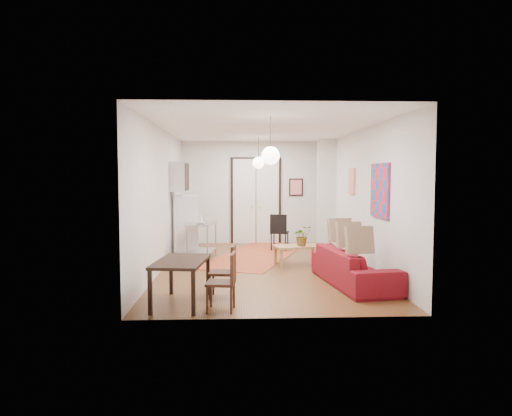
{
  "coord_description": "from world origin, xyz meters",
  "views": [
    {
      "loc": [
        -0.57,
        -9.51,
        1.91
      ],
      "look_at": [
        -0.15,
        -0.03,
        1.25
      ],
      "focal_mm": 32.0,
      "sensor_mm": 36.0,
      "label": 1
    }
  ],
  "objects_px": {
    "dining_table": "(181,265)",
    "black_side_chair": "(279,228)",
    "dining_chair_far": "(221,276)",
    "kitchen_counter": "(202,236)",
    "sofa": "(354,267)",
    "coffee_table": "(298,248)",
    "dining_chair_near": "(222,267)",
    "fridge": "(187,226)"
  },
  "relations": [
    {
      "from": "fridge",
      "to": "dining_chair_near",
      "type": "bearing_deg",
      "value": -83.83
    },
    {
      "from": "fridge",
      "to": "dining_table",
      "type": "relative_size",
      "value": 1.13
    },
    {
      "from": "coffee_table",
      "to": "black_side_chair",
      "type": "relative_size",
      "value": 1.12
    },
    {
      "from": "coffee_table",
      "to": "fridge",
      "type": "relative_size",
      "value": 0.73
    },
    {
      "from": "kitchen_counter",
      "to": "fridge",
      "type": "relative_size",
      "value": 0.8
    },
    {
      "from": "sofa",
      "to": "kitchen_counter",
      "type": "relative_size",
      "value": 1.89
    },
    {
      "from": "black_side_chair",
      "to": "dining_chair_near",
      "type": "bearing_deg",
      "value": 89.24
    },
    {
      "from": "dining_table",
      "to": "dining_chair_far",
      "type": "height_order",
      "value": "dining_chair_far"
    },
    {
      "from": "dining_chair_near",
      "to": "black_side_chair",
      "type": "bearing_deg",
      "value": 170.45
    },
    {
      "from": "sofa",
      "to": "dining_chair_near",
      "type": "bearing_deg",
      "value": 98.12
    },
    {
      "from": "sofa",
      "to": "coffee_table",
      "type": "xyz_separation_m",
      "value": [
        -0.76,
        1.8,
        0.05
      ]
    },
    {
      "from": "coffee_table",
      "to": "dining_chair_far",
      "type": "bearing_deg",
      "value": -115.96
    },
    {
      "from": "fridge",
      "to": "black_side_chair",
      "type": "distance_m",
      "value": 2.46
    },
    {
      "from": "kitchen_counter",
      "to": "dining_chair_far",
      "type": "bearing_deg",
      "value": -73.91
    },
    {
      "from": "dining_table",
      "to": "dining_chair_far",
      "type": "bearing_deg",
      "value": -24.18
    },
    {
      "from": "fridge",
      "to": "black_side_chair",
      "type": "height_order",
      "value": "fridge"
    },
    {
      "from": "coffee_table",
      "to": "dining_table",
      "type": "xyz_separation_m",
      "value": [
        -2.14,
        -2.89,
        0.22
      ]
    },
    {
      "from": "dining_chair_far",
      "to": "black_side_chair",
      "type": "relative_size",
      "value": 0.88
    },
    {
      "from": "dining_chair_near",
      "to": "dining_chair_far",
      "type": "relative_size",
      "value": 1.0
    },
    {
      "from": "coffee_table",
      "to": "dining_table",
      "type": "relative_size",
      "value": 0.82
    },
    {
      "from": "black_side_chair",
      "to": "coffee_table",
      "type": "bearing_deg",
      "value": 110.5
    },
    {
      "from": "kitchen_counter",
      "to": "fridge",
      "type": "height_order",
      "value": "fridge"
    },
    {
      "from": "sofa",
      "to": "dining_table",
      "type": "relative_size",
      "value": 1.71
    },
    {
      "from": "dining_chair_far",
      "to": "black_side_chair",
      "type": "height_order",
      "value": "black_side_chair"
    },
    {
      "from": "dining_chair_far",
      "to": "sofa",
      "type": "bearing_deg",
      "value": 127.5
    },
    {
      "from": "black_side_chair",
      "to": "sofa",
      "type": "bearing_deg",
      "value": 118.98
    },
    {
      "from": "coffee_table",
      "to": "dining_chair_near",
      "type": "bearing_deg",
      "value": -122.03
    },
    {
      "from": "coffee_table",
      "to": "black_side_chair",
      "type": "height_order",
      "value": "black_side_chair"
    },
    {
      "from": "dining_table",
      "to": "dining_chair_near",
      "type": "xyz_separation_m",
      "value": [
        0.6,
        0.43,
        -0.12
      ]
    },
    {
      "from": "sofa",
      "to": "black_side_chair",
      "type": "xyz_separation_m",
      "value": [
        -0.94,
        3.95,
        0.23
      ]
    },
    {
      "from": "dining_chair_far",
      "to": "dining_table",
      "type": "bearing_deg",
      "value": -107.39
    },
    {
      "from": "sofa",
      "to": "dining_chair_far",
      "type": "distance_m",
      "value": 2.67
    },
    {
      "from": "kitchen_counter",
      "to": "dining_chair_far",
      "type": "relative_size",
      "value": 1.4
    },
    {
      "from": "dining_table",
      "to": "dining_chair_near",
      "type": "relative_size",
      "value": 1.54
    },
    {
      "from": "dining_chair_far",
      "to": "kitchen_counter",
      "type": "bearing_deg",
      "value": -165.13
    },
    {
      "from": "sofa",
      "to": "dining_table",
      "type": "height_order",
      "value": "dining_table"
    },
    {
      "from": "coffee_table",
      "to": "sofa",
      "type": "bearing_deg",
      "value": -67.16
    },
    {
      "from": "dining_chair_near",
      "to": "kitchen_counter",
      "type": "bearing_deg",
      "value": -163.48
    },
    {
      "from": "coffee_table",
      "to": "dining_chair_near",
      "type": "xyz_separation_m",
      "value": [
        -1.54,
        -2.46,
        0.1
      ]
    },
    {
      "from": "dining_table",
      "to": "black_side_chair",
      "type": "relative_size",
      "value": 1.36
    },
    {
      "from": "kitchen_counter",
      "to": "dining_chair_near",
      "type": "relative_size",
      "value": 1.4
    },
    {
      "from": "kitchen_counter",
      "to": "dining_chair_near",
      "type": "distance_m",
      "value": 3.42
    }
  ]
}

